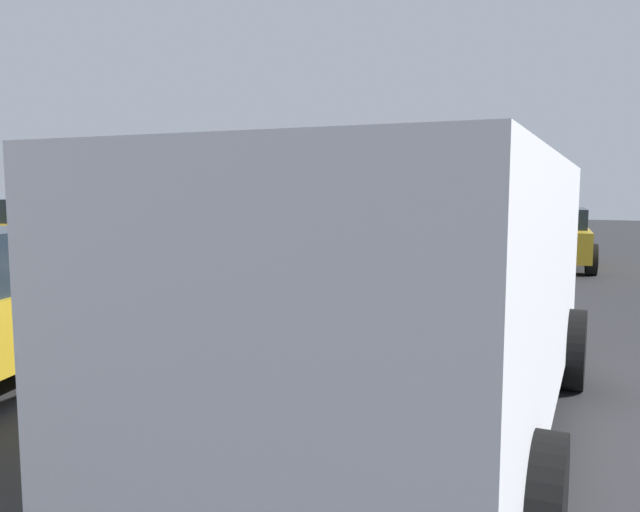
# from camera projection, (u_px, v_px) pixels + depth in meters

# --- Properties ---
(ground_plane) EXTENTS (60.00, 60.00, 0.00)m
(ground_plane) POSITION_uv_depth(u_px,v_px,m) (341.00, 325.00, 8.17)
(ground_plane) COLOR #2D2D30
(art_car_decorated) EXTENTS (4.83, 2.50, 1.64)m
(art_car_decorated) POSITION_uv_depth(u_px,v_px,m) (345.00, 272.00, 8.17)
(art_car_decorated) COLOR beige
(art_car_decorated) RESTS_ON ground
(parked_van_far_left) EXTENTS (5.16, 2.34, 1.99)m
(parked_van_far_left) POSITION_uv_depth(u_px,v_px,m) (414.00, 281.00, 4.51)
(parked_van_far_left) COLOR silver
(parked_van_far_left) RESTS_ON ground
(parked_sedan_row_back_far) EXTENTS (4.03, 2.18, 1.33)m
(parked_sedan_row_back_far) POSITION_uv_depth(u_px,v_px,m) (546.00, 236.00, 14.14)
(parked_sedan_row_back_far) COLOR gold
(parked_sedan_row_back_far) RESTS_ON ground
(parked_sedan_row_back_center) EXTENTS (4.17, 2.47, 1.42)m
(parked_sedan_row_back_center) POSITION_uv_depth(u_px,v_px,m) (276.00, 225.00, 17.89)
(parked_sedan_row_back_center) COLOR #1E602D
(parked_sedan_row_back_center) RESTS_ON ground
(parked_sedan_near_right) EXTENTS (4.34, 2.35, 1.52)m
(parked_sedan_near_right) POSITION_uv_depth(u_px,v_px,m) (48.00, 230.00, 14.91)
(parked_sedan_near_right) COLOR gold
(parked_sedan_near_right) RESTS_ON ground
(parked_sedan_behind_left) EXTENTS (4.08, 2.19, 1.41)m
(parked_sedan_behind_left) POSITION_uv_depth(u_px,v_px,m) (414.00, 235.00, 14.19)
(parked_sedan_behind_left) COLOR black
(parked_sedan_behind_left) RESTS_ON ground
(parked_sedan_far_left) EXTENTS (4.31, 2.33, 1.47)m
(parked_sedan_far_left) POSITION_uv_depth(u_px,v_px,m) (231.00, 237.00, 13.18)
(parked_sedan_far_left) COLOR navy
(parked_sedan_far_left) RESTS_ON ground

